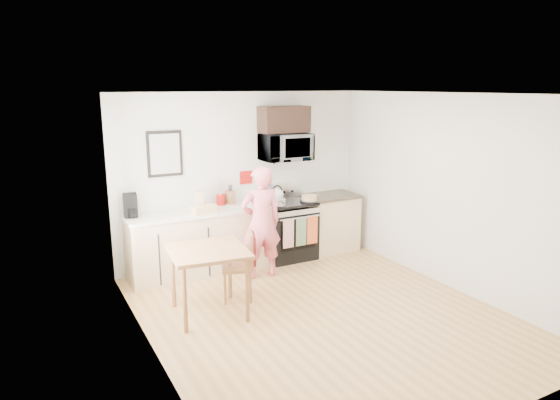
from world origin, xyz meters
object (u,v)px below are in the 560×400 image
dining_table (208,257)px  cake (309,198)px  range (288,231)px  person (261,222)px  chair (247,256)px  microwave (285,147)px

dining_table → cake: cake is taller
range → person: size_ratio=0.72×
chair → cake: (1.51, 0.96, 0.40)m
range → cake: 0.63m
person → dining_table: bearing=43.9°
dining_table → range: bearing=36.1°
dining_table → chair: chair is taller
chair → cake: bearing=52.8°
dining_table → chair: bearing=19.1°
microwave → cake: 0.88m
range → person: person is taller
person → dining_table: person is taller
microwave → dining_table: 2.54m
person → cake: size_ratio=5.49×
person → chair: size_ratio=1.81×
dining_table → cake: size_ratio=2.98×
range → dining_table: 2.27m
person → dining_table: (-1.08, -0.80, -0.08)m
microwave → chair: bearing=-135.0°
microwave → person: (-0.74, -0.63, -0.95)m
dining_table → cake: (2.10, 1.16, 0.25)m
chair → range: bearing=62.9°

